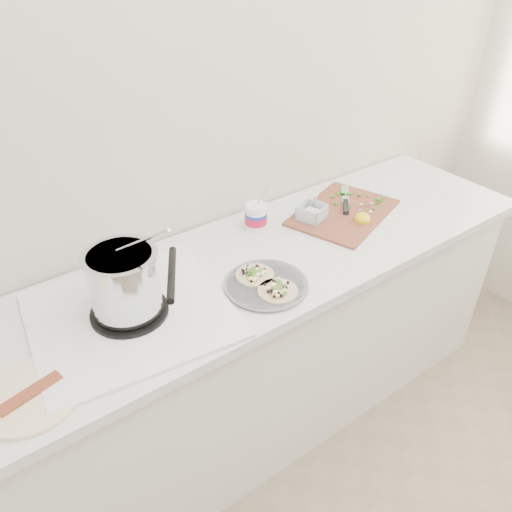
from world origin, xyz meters
TOP-DOWN VIEW (x-y plane):
  - counter at (0.00, 1.43)m, footprint 2.44×0.66m
  - stove at (-0.50, 1.39)m, footprint 0.67×0.63m
  - taco_plate at (-0.06, 1.26)m, footprint 0.29×0.29m
  - tub at (0.14, 1.59)m, footprint 0.09×0.09m
  - cutboard at (0.50, 1.48)m, footprint 0.55×0.46m
  - bacon_plate at (-0.85, 1.25)m, footprint 0.27×0.27m

SIDE VIEW (x-z plane):
  - counter at x=0.00m, z-range 0.00..0.90m
  - bacon_plate at x=-0.85m, z-range 0.90..0.92m
  - taco_plate at x=-0.06m, z-range 0.90..0.94m
  - cutboard at x=0.50m, z-range 0.88..0.95m
  - tub at x=0.14m, z-range 0.86..1.07m
  - stove at x=-0.50m, z-range 0.85..1.14m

